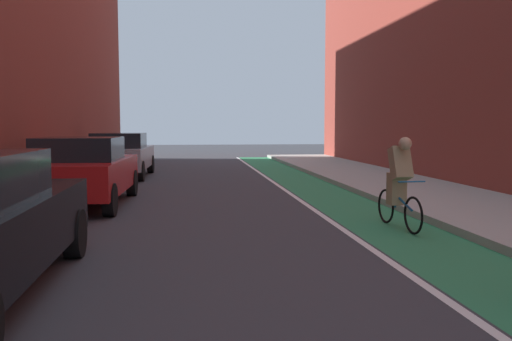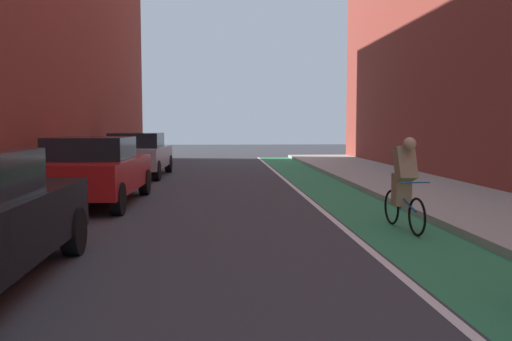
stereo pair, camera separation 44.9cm
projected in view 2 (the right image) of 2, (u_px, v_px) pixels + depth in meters
name	position (u px, v px, depth m)	size (l,w,h in m)	color
ground_plane	(219.00, 226.00, 9.66)	(81.26, 81.26, 0.00)	#38383D
bike_lane_paint	(359.00, 207.00, 11.86)	(1.60, 36.93, 0.00)	#2D8451
lane_divider_stripe	(318.00, 207.00, 11.79)	(0.12, 36.93, 0.00)	white
sidewalk_right	(466.00, 203.00, 12.01)	(3.28, 36.93, 0.14)	#A8A59E
parked_sedan_red	(93.00, 170.00, 12.19)	(2.08, 4.32, 1.53)	red
parked_sedan_silver	(138.00, 154.00, 18.85)	(2.06, 4.30, 1.53)	#9EA0A8
cyclist_trailing	(404.00, 183.00, 9.20)	(0.48, 1.68, 1.59)	black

